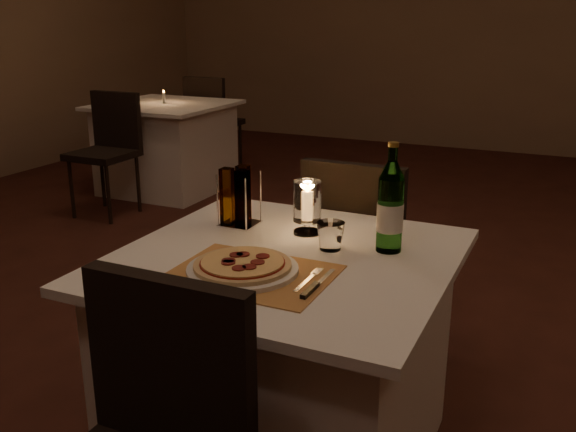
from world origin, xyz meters
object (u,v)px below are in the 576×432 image
at_px(main_table, 285,361).
at_px(chair_far, 359,242).
at_px(water_bottle, 390,208).
at_px(neighbor_table_left, 167,147).
at_px(pizza, 243,264).
at_px(tumbler, 330,236).
at_px(plate, 243,269).
at_px(hurricane_candle, 307,203).

distance_m(main_table, chair_far, 0.74).
xyz_separation_m(main_table, water_bottle, (0.28, 0.17, 0.50)).
bearing_deg(neighbor_table_left, pizza, -51.32).
height_order(main_table, tumbler, tumbler).
bearing_deg(tumbler, pizza, -118.63).
bearing_deg(pizza, neighbor_table_left, 128.68).
height_order(plate, hurricane_candle, hurricane_candle).
distance_m(main_table, pizza, 0.44).
bearing_deg(hurricane_candle, chair_far, 87.65).
bearing_deg(tumbler, chair_far, 99.93).
height_order(main_table, water_bottle, water_bottle).
xyz_separation_m(hurricane_candle, neighbor_table_left, (-2.38, 2.54, -0.47)).
distance_m(pizza, neighbor_table_left, 3.78).
xyz_separation_m(main_table, neighbor_table_left, (-2.40, 2.76, 0.00)).
xyz_separation_m(main_table, pizza, (-0.05, -0.18, 0.39)).
height_order(main_table, hurricane_candle, hurricane_candle).
bearing_deg(water_bottle, neighbor_table_left, 136.00).
relative_size(chair_far, neighbor_table_left, 0.90).
xyz_separation_m(pizza, neighbor_table_left, (-2.35, 2.94, -0.39)).
bearing_deg(chair_far, tumbler, -80.07).
bearing_deg(main_table, water_bottle, 32.06).
relative_size(tumbler, water_bottle, 0.26).
bearing_deg(neighbor_table_left, chair_far, -40.39).
bearing_deg(plate, neighbor_table_left, 128.68).
bearing_deg(chair_far, main_table, -90.00).
relative_size(plate, hurricane_candle, 1.76).
xyz_separation_m(pizza, hurricane_candle, (0.03, 0.40, 0.08)).
bearing_deg(hurricane_candle, water_bottle, -8.44).
bearing_deg(main_table, plate, -105.52).
height_order(main_table, plate, plate).
xyz_separation_m(chair_far, plate, (-0.05, -0.89, 0.20)).
bearing_deg(pizza, water_bottle, 47.31).
bearing_deg(main_table, chair_far, 90.00).
bearing_deg(tumbler, neighbor_table_left, 133.41).
distance_m(plate, pizza, 0.02).
height_order(chair_far, plate, chair_far).
height_order(tumbler, neighbor_table_left, tumbler).
xyz_separation_m(pizza, tumbler, (0.16, 0.29, 0.02)).
bearing_deg(water_bottle, tumbler, -158.62).
height_order(water_bottle, neighbor_table_left, water_bottle).
distance_m(main_table, plate, 0.42).
distance_m(chair_far, plate, 0.92).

